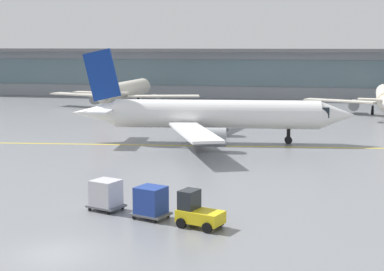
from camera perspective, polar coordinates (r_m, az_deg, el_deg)
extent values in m
plane|color=slate|center=(31.09, -13.00, -10.97)|extent=(400.00, 400.00, 0.00)
cube|color=yellow|center=(61.48, 2.07, -1.00)|extent=(109.34, 12.78, 0.01)
cube|color=#8C939E|center=(119.25, 5.36, 5.84)|extent=(210.27, 8.00, 9.00)
cube|color=slate|center=(115.18, 5.15, 5.96)|extent=(201.86, 0.16, 5.04)
cube|color=slate|center=(117.62, 5.32, 8.14)|extent=(218.68, 11.00, 0.60)
cylinder|color=silver|center=(100.38, -6.42, 4.36)|extent=(3.25, 20.11, 2.79)
cone|color=silver|center=(111.48, -4.46, 4.81)|extent=(2.72, 3.40, 2.65)
cube|color=black|center=(109.33, -4.80, 4.91)|extent=(2.23, 2.56, 0.97)
cone|color=silver|center=(88.92, -8.99, 3.75)|extent=(2.47, 4.51, 2.37)
cube|color=silver|center=(101.48, -10.53, 3.88)|extent=(11.73, 5.93, 0.23)
cylinder|color=#999EA3|center=(101.80, -9.06, 3.49)|extent=(1.79, 2.99, 1.72)
cube|color=silver|center=(96.78, -2.72, 3.79)|extent=(11.76, 5.45, 0.23)
cylinder|color=#999EA3|center=(98.65, -3.82, 3.42)|extent=(1.79, 2.99, 1.72)
cube|color=red|center=(89.51, -8.83, 6.21)|extent=(0.38, 3.76, 5.24)
cube|color=silver|center=(90.78, -9.92, 4.10)|extent=(4.14, 2.06, 0.20)
cube|color=silver|center=(89.30, -7.48, 4.08)|extent=(4.14, 2.06, 0.20)
cylinder|color=black|center=(107.19, -5.18, 3.51)|extent=(0.36, 0.36, 1.47)
cylinder|color=black|center=(107.23, -5.17, 3.31)|extent=(0.47, 0.75, 0.74)
cylinder|color=black|center=(99.66, -7.73, 3.07)|extent=(0.36, 0.36, 1.47)
cylinder|color=black|center=(99.70, -7.72, 2.86)|extent=(0.47, 0.75, 0.74)
cylinder|color=black|center=(98.42, -5.67, 3.04)|extent=(0.36, 0.36, 1.47)
cylinder|color=black|center=(98.45, -5.66, 2.83)|extent=(0.47, 0.75, 0.74)
cone|color=silver|center=(105.10, 17.86, 4.07)|extent=(2.72, 3.30, 2.44)
cube|color=black|center=(103.03, 17.89, 4.16)|extent=(2.21, 2.49, 0.90)
cube|color=silver|center=(92.96, 13.92, 3.24)|extent=(10.75, 6.12, 0.21)
cylinder|color=#999EA3|center=(94.08, 15.22, 2.82)|extent=(1.84, 2.86, 1.59)
cube|color=silver|center=(84.11, 16.84, 3.33)|extent=(3.94, 2.16, 0.18)
cylinder|color=black|center=(100.96, 17.85, 2.77)|extent=(0.33, 0.33, 1.36)
cylinder|color=black|center=(100.99, 17.84, 2.58)|extent=(0.48, 0.72, 0.68)
cylinder|color=black|center=(92.98, 16.87, 2.34)|extent=(0.33, 0.33, 1.36)
cylinder|color=black|center=(93.02, 16.86, 2.14)|extent=(0.48, 0.72, 0.68)
cylinder|color=white|center=(63.00, 2.38, 2.06)|extent=(21.79, 5.42, 3.00)
cone|color=white|center=(63.73, 13.78, 1.90)|extent=(3.90, 3.24, 2.85)
cube|color=black|center=(63.36, 11.64, 2.27)|extent=(2.95, 2.63, 1.05)
cone|color=white|center=(64.90, -9.35, 2.15)|extent=(5.06, 3.07, 2.55)
cube|color=white|center=(70.80, 1.21, 2.13)|extent=(4.83, 12.65, 0.25)
cylinder|color=#999EA3|center=(68.38, 2.19, 1.19)|extent=(3.36, 2.20, 1.85)
cube|color=white|center=(55.61, 0.22, 0.33)|extent=(7.34, 12.49, 0.25)
cylinder|color=#999EA3|center=(58.09, 1.72, -0.14)|extent=(3.36, 2.20, 1.85)
cube|color=navy|center=(64.34, -8.60, 5.74)|extent=(4.05, 0.77, 5.65)
cube|color=white|center=(66.68, -7.80, 2.75)|extent=(2.60, 4.62, 0.21)
cube|color=white|center=(62.41, -8.68, 2.33)|extent=(2.60, 4.62, 0.21)
cylinder|color=black|center=(63.44, 9.20, -0.08)|extent=(0.39, 0.39, 1.59)
cylinder|color=black|center=(63.50, 9.20, -0.44)|extent=(0.84, 0.57, 0.79)
cylinder|color=black|center=(65.40, 0.90, 0.29)|extent=(0.39, 0.39, 1.59)
cylinder|color=black|center=(65.46, 0.90, -0.05)|extent=(0.84, 0.57, 0.79)
cylinder|color=black|center=(61.40, 0.64, -0.26)|extent=(0.39, 0.39, 1.59)
cylinder|color=black|center=(61.46, 0.64, -0.63)|extent=(0.84, 0.57, 0.79)
cube|color=yellow|center=(34.28, 0.82, -7.73)|extent=(2.92, 2.20, 0.70)
cube|color=#1E2328|center=(34.41, -0.26, -6.11)|extent=(1.27, 1.47, 1.10)
cylinder|color=black|center=(34.56, 2.64, -8.21)|extent=(0.64, 0.41, 0.60)
cylinder|color=black|center=(33.39, 1.47, -8.81)|extent=(0.64, 0.41, 0.60)
cylinder|color=black|center=(35.37, 0.20, -7.80)|extent=(0.64, 0.41, 0.60)
cylinder|color=black|center=(34.23, -1.03, -8.37)|extent=(0.64, 0.41, 0.60)
cube|color=#595B60|center=(36.18, -3.94, -7.48)|extent=(2.52, 2.22, 0.12)
cube|color=navy|center=(35.95, -3.96, -6.16)|extent=(2.02, 1.96, 1.60)
cylinder|color=black|center=(36.37, -2.32, -7.66)|extent=(0.24, 0.17, 0.22)
cylinder|color=black|center=(35.26, -3.59, -8.19)|extent=(0.24, 0.17, 0.22)
cylinder|color=black|center=(37.19, -4.27, -7.30)|extent=(0.24, 0.17, 0.22)
cylinder|color=black|center=(36.11, -5.57, -7.81)|extent=(0.24, 0.17, 0.22)
cube|color=#595B60|center=(38.20, -8.21, -6.67)|extent=(2.52, 2.22, 0.12)
cube|color=silver|center=(37.98, -8.23, -5.42)|extent=(2.02, 1.96, 1.60)
cylinder|color=black|center=(38.32, -6.66, -6.86)|extent=(0.24, 0.17, 0.22)
cylinder|color=black|center=(37.27, -7.99, -7.33)|extent=(0.24, 0.17, 0.22)
cylinder|color=black|center=(39.23, -8.40, -6.53)|extent=(0.24, 0.17, 0.22)
cylinder|color=black|center=(38.20, -9.75, -6.98)|extent=(0.24, 0.17, 0.22)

